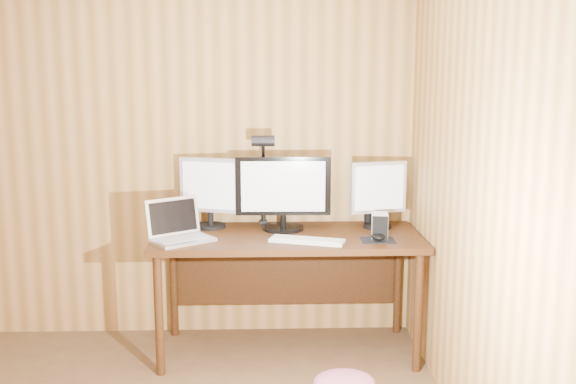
{
  "coord_description": "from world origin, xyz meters",
  "views": [
    {
      "loc": [
        0.81,
        -2.13,
        1.68
      ],
      "look_at": [
        0.93,
        1.58,
        1.02
      ],
      "focal_mm": 40.0,
      "sensor_mm": 36.0,
      "label": 1
    }
  ],
  "objects": [
    {
      "name": "room_shell",
      "position": [
        0.0,
        0.0,
        1.25
      ],
      "size": [
        4.0,
        4.0,
        4.0
      ],
      "color": "brown",
      "rests_on": "ground"
    },
    {
      "name": "desk",
      "position": [
        0.93,
        1.7,
        0.63
      ],
      "size": [
        1.6,
        0.7,
        0.75
      ],
      "color": "#361C0B",
      "rests_on": "floor"
    },
    {
      "name": "monitor_center",
      "position": [
        0.91,
        1.76,
        0.99
      ],
      "size": [
        0.59,
        0.26,
        0.46
      ],
      "rotation": [
        0.0,
        0.0,
        -0.02
      ],
      "color": "black",
      "rests_on": "desk"
    },
    {
      "name": "monitor_left",
      "position": [
        0.45,
        1.83,
        0.99
      ],
      "size": [
        0.38,
        0.19,
        0.44
      ],
      "rotation": [
        0.0,
        0.0,
        -0.3
      ],
      "color": "black",
      "rests_on": "desk"
    },
    {
      "name": "monitor_right",
      "position": [
        1.5,
        1.79,
        0.98
      ],
      "size": [
        0.37,
        0.18,
        0.42
      ],
      "rotation": [
        0.0,
        0.0,
        0.27
      ],
      "color": "black",
      "rests_on": "desk"
    },
    {
      "name": "laptop",
      "position": [
        0.29,
        1.52,
        0.81
      ],
      "size": [
        0.42,
        0.4,
        0.24
      ],
      "rotation": [
        0.0,
        0.0,
        0.61
      ],
      "color": "silver",
      "rests_on": "desk"
    },
    {
      "name": "keyboard",
      "position": [
        1.04,
        1.44,
        0.76
      ],
      "size": [
        0.45,
        0.25,
        0.02
      ],
      "rotation": [
        0.0,
        0.0,
        -0.31
      ],
      "color": "silver",
      "rests_on": "desk"
    },
    {
      "name": "mousepad",
      "position": [
        1.45,
        1.47,
        0.75
      ],
      "size": [
        0.2,
        0.16,
        0.0
      ],
      "primitive_type": "cube",
      "rotation": [
        0.0,
        0.0,
        -0.02
      ],
      "color": "black",
      "rests_on": "desk"
    },
    {
      "name": "mouse",
      "position": [
        1.45,
        1.47,
        0.77
      ],
      "size": [
        0.1,
        0.13,
        0.04
      ],
      "primitive_type": "ellipsoid",
      "rotation": [
        0.0,
        0.0,
        -0.21
      ],
      "color": "black",
      "rests_on": "mousepad"
    },
    {
      "name": "hard_drive",
      "position": [
        1.47,
        1.52,
        0.82
      ],
      "size": [
        0.11,
        0.15,
        0.15
      ],
      "rotation": [
        0.0,
        0.0,
        -0.14
      ],
      "color": "silver",
      "rests_on": "desk"
    },
    {
      "name": "phone",
      "position": [
        0.86,
        1.49,
        0.76
      ],
      "size": [
        0.07,
        0.11,
        0.01
      ],
      "rotation": [
        0.0,
        0.0,
        -0.2
      ],
      "color": "silver",
      "rests_on": "desk"
    },
    {
      "name": "speaker",
      "position": [
        1.46,
        1.88,
        0.81
      ],
      "size": [
        0.05,
        0.05,
        0.12
      ],
      "primitive_type": "cylinder",
      "color": "black",
      "rests_on": "desk"
    },
    {
      "name": "desk_lamp",
      "position": [
        0.78,
        1.86,
        1.14
      ],
      "size": [
        0.14,
        0.2,
        0.62
      ],
      "rotation": [
        0.0,
        0.0,
        -0.26
      ],
      "color": "black",
      "rests_on": "desk"
    },
    {
      "name": "fabric_pile",
      "position": [
        1.22,
        1.09,
        0.05
      ],
      "size": [
        0.4,
        0.35,
        0.11
      ],
      "primitive_type": null,
      "rotation": [
        0.0,
        0.0,
        0.23
      ],
      "color": "#CA6177",
      "rests_on": "floor"
    }
  ]
}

